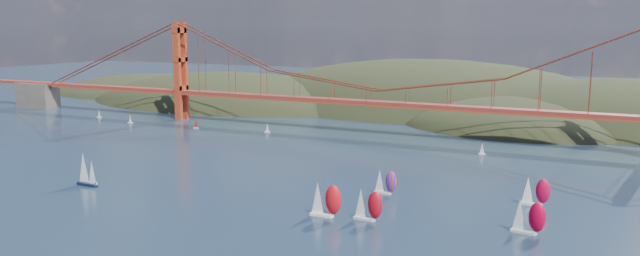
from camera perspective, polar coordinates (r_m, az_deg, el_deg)
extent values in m
plane|color=black|center=(159.18, -18.68, -10.86)|extent=(1200.00, 1200.00, 0.00)
ellipsoid|color=black|center=(445.43, -8.07, 0.96)|extent=(240.00, 140.00, 64.00)
ellipsoid|color=black|center=(427.50, 9.68, -0.20)|extent=(300.00, 180.00, 96.00)
ellipsoid|color=black|center=(381.14, 25.96, -1.66)|extent=(220.00, 140.00, 76.00)
ellipsoid|color=black|center=(353.82, 17.89, -1.15)|extent=(140.00, 110.00, 48.00)
ellipsoid|color=black|center=(522.76, -14.46, 2.39)|extent=(200.00, 140.00, 44.00)
cube|color=maroon|center=(306.79, 5.33, 2.32)|extent=(440.00, 7.00, 1.60)
cube|color=maroon|center=(306.94, 5.33, 2.10)|extent=(440.00, 7.00, 0.80)
cube|color=maroon|center=(365.21, -12.62, 5.09)|extent=(4.00, 8.50, 55.00)
cube|color=#4C443D|center=(449.67, -24.41, 2.75)|extent=(28.00, 12.00, 16.00)
cube|color=maroon|center=(458.20, -25.45, 3.80)|extent=(60.00, 7.00, 1.60)
cube|color=black|center=(225.85, -20.48, -4.84)|extent=(8.07, 2.44, 0.96)
cylinder|color=#99999E|center=(224.16, -20.50, -3.29)|extent=(0.12, 0.12, 11.58)
cone|color=white|center=(225.63, -20.81, -3.38)|extent=(4.60, 4.60, 10.19)
cone|color=white|center=(223.07, -20.13, -3.79)|extent=(3.28, 3.28, 8.11)
cube|color=white|center=(178.77, 0.13, -7.96)|extent=(6.80, 2.09, 0.81)
cylinder|color=#99999E|center=(177.07, 0.23, -6.28)|extent=(0.10, 0.10, 10.12)
cone|color=white|center=(177.89, -0.22, -6.38)|extent=(3.89, 3.89, 8.90)
ellipsoid|color=red|center=(175.74, 1.21, -6.58)|extent=(4.81, 3.11, 8.50)
cube|color=silver|center=(175.90, 4.05, -8.29)|extent=(6.24, 2.29, 0.73)
cylinder|color=#99999E|center=(174.33, 4.15, -6.76)|extent=(0.09, 0.09, 9.15)
cone|color=white|center=(175.08, 3.74, -6.84)|extent=(3.73, 3.73, 8.05)
ellipsoid|color=#AF0A17|center=(173.14, 5.05, -7.04)|extent=(4.51, 3.09, 7.68)
cube|color=silver|center=(173.32, 18.05, -9.01)|extent=(6.44, 2.67, 0.75)
cylinder|color=#99999E|center=(171.74, 18.24, -7.42)|extent=(0.09, 0.09, 9.38)
cone|color=white|center=(172.26, 17.77, -7.51)|extent=(3.99, 3.99, 8.25)
ellipsoid|color=#B60026|center=(171.09, 19.24, -7.71)|extent=(4.74, 3.38, 7.88)
cube|color=silver|center=(199.85, 18.71, -6.60)|extent=(6.03, 2.07, 0.71)
cylinder|color=#99999E|center=(198.61, 18.87, -5.27)|extent=(0.09, 0.09, 8.88)
cone|color=white|center=(198.78, 18.47, -5.37)|extent=(3.54, 3.54, 7.82)
ellipsoid|color=#AC062D|center=(198.62, 19.72, -5.45)|extent=(4.32, 2.89, 7.46)
cube|color=silver|center=(202.77, 5.71, -5.91)|extent=(5.53, 1.87, 0.65)
cylinder|color=#99999E|center=(201.55, 5.80, -4.71)|extent=(0.08, 0.08, 8.17)
cone|color=white|center=(202.14, 5.47, -4.78)|extent=(3.24, 3.24, 7.19)
ellipsoid|color=red|center=(200.60, 6.51, -4.91)|extent=(3.96, 2.64, 6.86)
cube|color=silver|center=(386.69, -19.53, 0.94)|extent=(3.00, 1.00, 0.50)
cone|color=white|center=(386.37, -19.55, 1.28)|extent=(2.00, 2.00, 4.20)
cube|color=silver|center=(360.33, -16.94, 0.48)|extent=(3.00, 1.00, 0.50)
cone|color=white|center=(359.98, -16.96, 0.85)|extent=(2.00, 2.00, 4.20)
cube|color=silver|center=(333.32, -11.27, 0.01)|extent=(3.00, 1.00, 0.50)
cone|color=red|center=(332.95, -11.28, 0.41)|extent=(2.00, 2.00, 4.20)
cube|color=silver|center=(315.54, -4.84, -0.36)|extent=(3.00, 1.00, 0.50)
cone|color=white|center=(315.15, -4.84, 0.06)|extent=(2.00, 2.00, 4.20)
cube|color=silver|center=(270.17, 14.58, -2.31)|extent=(3.00, 1.00, 0.50)
cone|color=white|center=(269.71, 14.60, -1.82)|extent=(2.00, 2.00, 4.20)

